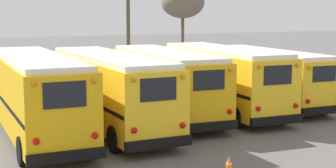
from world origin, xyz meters
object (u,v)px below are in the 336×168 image
Objects in this scene: school_bus_1 at (109,88)px; bare_tree_0 at (183,2)px; school_bus_2 at (165,81)px; utility_pole at (128,25)px; traffic_cone at (229,164)px; school_bus_3 at (222,77)px; school_bus_0 at (35,93)px; school_bus_4 at (267,75)px.

bare_tree_0 is (13.79, 21.58, 4.09)m from school_bus_1.
utility_pole is at bearing 77.66° from school_bus_2.
school_bus_1 is 7.94m from traffic_cone.
school_bus_3 is at bearing -89.38° from utility_pole.
traffic_cone is (-1.63, -8.84, -1.46)m from school_bus_2.
bare_tree_0 is at bearing 69.97° from school_bus_3.
school_bus_3 reaches higher than traffic_cone.
utility_pole reaches higher than school_bus_0.
school_bus_1 is 1.45× the size of bare_tree_0.
school_bus_4 is 13.77m from utility_pole.
bare_tree_0 reaches higher than school_bus_1.
school_bus_4 is (6.37, 0.73, -0.11)m from school_bus_2.
school_bus_3 is 1.04× the size of school_bus_4.
school_bus_2 is 1.03× the size of school_bus_4.
school_bus_3 is (3.19, 0.03, 0.02)m from school_bus_2.
school_bus_3 reaches higher than school_bus_4.
school_bus_2 is 14.39m from utility_pole.
school_bus_4 is at bearing 11.39° from school_bus_1.
school_bus_3 is 1.30× the size of utility_pole.
school_bus_2 is at bearing -102.34° from utility_pole.
school_bus_0 is 9.67m from school_bus_3.
school_bus_2 is (3.19, 1.20, -0.02)m from school_bus_1.
school_bus_1 is at bearing -112.42° from utility_pole.
school_bus_1 is at bearing -168.61° from school_bus_4.
traffic_cone is at bearing -57.43° from school_bus_0.
utility_pole is at bearing 67.58° from school_bus_1.
school_bus_0 is 8.94m from traffic_cone.
school_bus_3 is 17.46× the size of traffic_cone.
school_bus_4 is (3.19, 0.70, -0.13)m from school_bus_3.
school_bus_3 is (6.37, 1.22, -0.00)m from school_bus_1.
utility_pole is at bearing 104.24° from school_bus_4.
school_bus_0 is 12.92m from school_bus_4.
school_bus_0 is 1.08× the size of school_bus_2.
bare_tree_0 is (7.57, 6.50, 1.85)m from utility_pole.
school_bus_1 is at bearing -159.41° from school_bus_2.
school_bus_2 is 1.29× the size of utility_pole.
utility_pole is (6.22, 15.08, 2.24)m from school_bus_1.
school_bus_0 reaches higher than school_bus_1.
school_bus_4 is 12.54m from traffic_cone.
traffic_cone is (-12.24, -29.22, -5.56)m from bare_tree_0.
traffic_cone is at bearing -112.72° from bare_tree_0.
school_bus_0 is 3.19m from school_bus_1.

